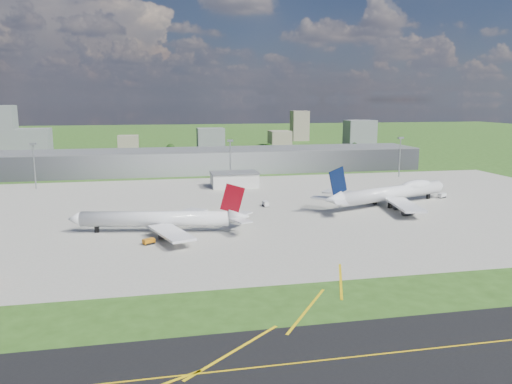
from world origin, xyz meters
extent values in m
plane|color=#2D4F18|center=(0.00, 150.00, 0.00)|extent=(1400.00, 1400.00, 0.00)
cube|color=gray|center=(10.00, 40.00, 0.04)|extent=(360.00, 190.00, 0.08)
cube|color=gray|center=(0.00, 165.00, 7.50)|extent=(300.00, 42.00, 15.00)
cube|color=silver|center=(10.00, 100.00, 4.00)|extent=(26.00, 16.00, 8.00)
cylinder|color=gray|center=(-100.00, 115.00, 12.50)|extent=(0.70, 0.70, 25.00)
cube|color=gray|center=(-100.00, 115.00, 25.30)|extent=(3.50, 2.00, 1.20)
cylinder|color=gray|center=(10.00, 115.00, 12.50)|extent=(0.70, 0.70, 25.00)
cube|color=gray|center=(10.00, 115.00, 25.30)|extent=(3.50, 2.00, 1.20)
cylinder|color=gray|center=(120.00, 115.00, 12.50)|extent=(0.70, 0.70, 25.00)
cube|color=gray|center=(120.00, 115.00, 25.30)|extent=(3.50, 2.00, 1.20)
cylinder|color=white|center=(-34.97, 7.14, 5.26)|extent=(55.53, 15.95, 5.73)
cone|color=white|center=(-64.55, 12.74, 5.26)|extent=(5.76, 6.52, 5.73)
cone|color=white|center=(-3.98, 1.27, 6.02)|extent=(8.58, 7.06, 5.73)
cube|color=maroon|center=(-36.85, 7.49, 3.48)|extent=(45.09, 10.77, 1.24)
cube|color=white|center=(-29.52, -7.76, 3.54)|extent=(16.32, 26.29, 0.86)
cube|color=white|center=(-24.45, 19.01, 3.54)|extent=(22.73, 24.44, 0.86)
cube|color=maroon|center=(-6.33, 1.71, 12.90)|extent=(9.44, 2.24, 11.55)
cylinder|color=#38383D|center=(-31.14, -3.80, 1.72)|extent=(5.73, 3.98, 3.06)
cylinder|color=#38383D|center=(-27.41, 15.92, 1.72)|extent=(5.73, 3.98, 3.06)
cube|color=black|center=(-30.14, 1.85, 1.19)|extent=(1.72, 1.41, 2.39)
cube|color=black|center=(-28.54, 10.30, 1.19)|extent=(1.72, 1.41, 2.39)
cube|color=black|center=(-56.57, 11.23, 1.19)|extent=(1.72, 1.41, 2.39)
cylinder|color=white|center=(75.50, 35.90, 5.80)|extent=(63.39, 29.55, 6.54)
cone|color=white|center=(108.48, 48.57, 5.80)|extent=(7.27, 7.99, 6.54)
cone|color=white|center=(41.04, 22.67, 6.64)|extent=(10.22, 9.13, 6.54)
cube|color=navy|center=(77.47, 36.66, 3.77)|extent=(51.02, 21.72, 1.37)
ellipsoid|color=white|center=(91.37, 42.00, 7.76)|extent=(21.88, 13.61, 5.88)
cube|color=white|center=(60.92, 47.45, 3.90)|extent=(28.84, 25.89, 0.95)
cube|color=white|center=(72.40, 17.56, 3.90)|extent=(13.97, 30.55, 0.95)
cube|color=black|center=(43.50, 23.61, 14.34)|extent=(10.00, 4.26, 12.74)
cylinder|color=#38383D|center=(66.98, 42.80, 1.90)|extent=(6.62, 5.23, 3.37)
cylinder|color=#38383D|center=(57.51, 50.46, 1.90)|extent=(6.62, 5.23, 3.37)
cylinder|color=#38383D|center=(73.78, 25.08, 1.90)|extent=(6.62, 5.23, 3.37)
cylinder|color=#38383D|center=(71.88, 13.05, 1.90)|extent=(6.62, 5.23, 3.37)
cube|color=black|center=(67.89, 38.06, 1.32)|extent=(2.03, 1.79, 2.64)
cube|color=black|center=(71.29, 29.20, 1.32)|extent=(2.03, 1.79, 2.64)
cube|color=black|center=(100.11, 45.35, 1.32)|extent=(2.03, 1.79, 2.64)
cube|color=#C56D0B|center=(-37.30, -8.66, 1.22)|extent=(4.56, 3.91, 1.58)
cube|color=black|center=(-37.30, -8.66, 0.43)|extent=(4.09, 3.72, 0.70)
cube|color=silver|center=(15.79, 43.94, 1.49)|extent=(2.48, 4.97, 2.12)
cube|color=black|center=(15.79, 43.94, 0.43)|extent=(2.53, 4.26, 0.70)
cube|color=silver|center=(108.44, 46.20, 1.45)|extent=(5.07, 3.98, 2.04)
cube|color=black|center=(108.44, 46.20, 0.43)|extent=(4.50, 3.77, 0.70)
cube|color=slate|center=(-140.00, 300.00, 12.00)|extent=(28.00, 22.00, 24.00)
cube|color=gray|center=(-60.00, 340.00, 7.00)|extent=(20.00, 18.00, 14.00)
cube|color=slate|center=(20.00, 310.00, 11.00)|extent=(26.00, 20.00, 22.00)
cube|color=gray|center=(100.00, 350.00, 8.00)|extent=(22.00, 24.00, 16.00)
cube|color=slate|center=(180.00, 320.00, 14.00)|extent=(30.00, 22.00, 28.00)
cube|color=slate|center=(-180.00, 360.00, 22.00)|extent=(22.00, 20.00, 44.00)
cube|color=gray|center=(140.00, 410.00, 18.00)|extent=(20.00, 18.00, 36.00)
cylinder|color=#382314|center=(-110.00, 265.00, 1.50)|extent=(0.70, 0.70, 3.00)
sphere|color=black|center=(-110.00, 265.00, 4.88)|extent=(6.75, 6.75, 6.75)
cylinder|color=#382314|center=(-20.00, 280.00, 1.80)|extent=(0.70, 0.70, 3.60)
sphere|color=black|center=(-20.00, 280.00, 5.85)|extent=(8.10, 8.10, 8.10)
cylinder|color=#382314|center=(70.00, 275.00, 1.70)|extent=(0.70, 0.70, 3.40)
sphere|color=black|center=(70.00, 275.00, 5.53)|extent=(7.65, 7.65, 7.65)
cylinder|color=#382314|center=(160.00, 285.00, 1.40)|extent=(0.70, 0.70, 2.80)
sphere|color=black|center=(160.00, 285.00, 4.55)|extent=(6.30, 6.30, 6.30)
camera|label=1|loc=(-34.14, -178.72, 49.22)|focal=35.00mm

